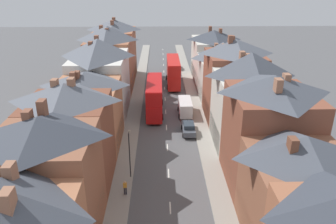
% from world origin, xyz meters
% --- Properties ---
extents(pavement_left, '(2.20, 104.00, 0.14)m').
position_xyz_m(pavement_left, '(-5.10, 38.00, 0.07)').
color(pavement_left, gray).
rests_on(pavement_left, ground).
extents(pavement_right, '(2.20, 104.00, 0.14)m').
position_xyz_m(pavement_right, '(5.10, 38.00, 0.07)').
color(pavement_right, gray).
rests_on(pavement_right, ground).
extents(centre_line_dashes, '(0.14, 97.80, 0.01)m').
position_xyz_m(centre_line_dashes, '(0.00, 36.00, 0.01)').
color(centre_line_dashes, silver).
rests_on(centre_line_dashes, ground).
extents(terrace_row_left, '(8.00, 73.69, 12.84)m').
position_xyz_m(terrace_row_left, '(-10.18, 24.35, 5.71)').
color(terrace_row_left, '#A36042').
rests_on(terrace_row_left, ground).
extents(terrace_row_right, '(8.00, 73.09, 12.83)m').
position_xyz_m(terrace_row_right, '(10.18, 23.11, 5.48)').
color(terrace_row_right, silver).
rests_on(terrace_row_right, ground).
extents(double_decker_bus_lead, '(2.74, 10.80, 5.30)m').
position_xyz_m(double_decker_bus_lead, '(-1.81, 35.73, 2.82)').
color(double_decker_bus_lead, red).
rests_on(double_decker_bus_lead, ground).
extents(double_decker_bus_mid_street, '(2.74, 10.80, 5.30)m').
position_xyz_m(double_decker_bus_mid_street, '(1.79, 50.23, 2.82)').
color(double_decker_bus_mid_street, red).
rests_on(double_decker_bus_mid_street, ground).
extents(car_near_silver, '(1.90, 4.24, 1.67)m').
position_xyz_m(car_near_silver, '(3.10, 28.06, 0.84)').
color(car_near_silver, '#4C515B').
rests_on(car_near_silver, ground).
extents(car_parked_left_a, '(1.90, 4.51, 1.64)m').
position_xyz_m(car_parked_left_a, '(-1.80, 50.69, 0.83)').
color(car_parked_left_a, '#4C515B').
rests_on(car_parked_left_a, ground).
extents(car_parked_right_a, '(1.90, 4.12, 1.60)m').
position_xyz_m(car_parked_right_a, '(3.10, 61.93, 0.81)').
color(car_parked_right_a, maroon).
rests_on(car_parked_right_a, ground).
extents(delivery_van, '(2.20, 5.20, 2.41)m').
position_xyz_m(delivery_van, '(3.10, 34.85, 1.34)').
color(delivery_van, white).
rests_on(delivery_van, ground).
extents(pedestrian_mid_left, '(0.36, 0.22, 1.61)m').
position_xyz_m(pedestrian_mid_left, '(-4.53, 14.08, 1.03)').
color(pedestrian_mid_left, '#23232D').
rests_on(pedestrian_mid_left, pavement_left).
extents(street_lamp, '(0.20, 1.12, 5.50)m').
position_xyz_m(street_lamp, '(-4.25, 17.36, 3.24)').
color(street_lamp, black).
rests_on(street_lamp, ground).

